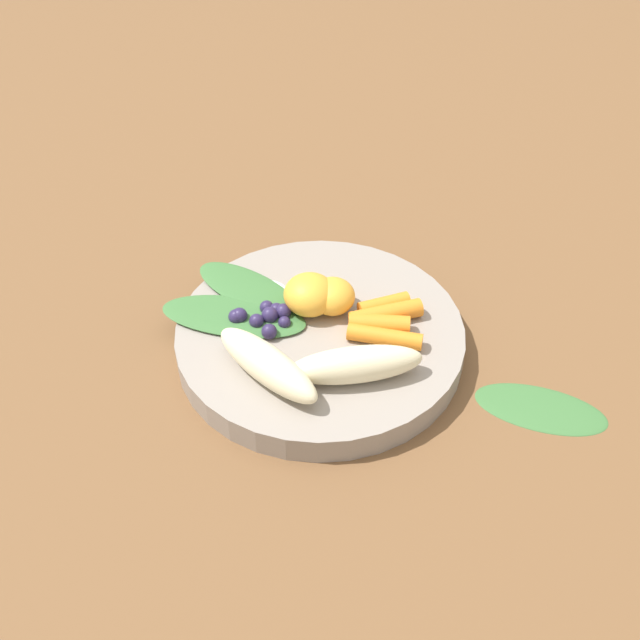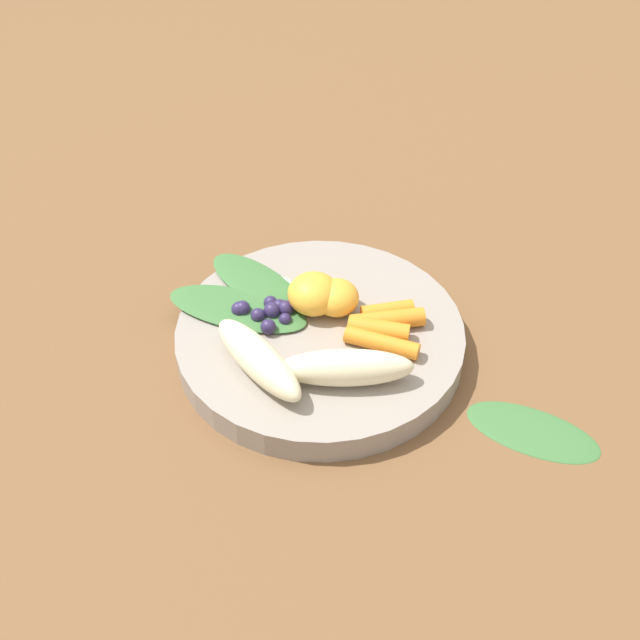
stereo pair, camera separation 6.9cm
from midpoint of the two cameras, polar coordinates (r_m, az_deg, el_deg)
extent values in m
plane|color=brown|center=(0.72, -2.77, -2.17)|extent=(2.40, 2.40, 0.00)
cylinder|color=gray|center=(0.71, -2.80, -1.46)|extent=(0.25, 0.25, 0.02)
ellipsoid|color=beige|center=(0.65, -0.52, -3.33)|extent=(0.11, 0.08, 0.03)
ellipsoid|color=beige|center=(0.65, -6.79, -3.30)|extent=(0.11, 0.07, 0.03)
ellipsoid|color=#F4A833|center=(0.71, -3.54, 1.69)|extent=(0.05, 0.05, 0.03)
ellipsoid|color=#F4A833|center=(0.71, -1.79, 1.54)|extent=(0.04, 0.04, 0.03)
cylinder|color=orange|center=(0.68, 1.71, -1.34)|extent=(0.07, 0.03, 0.01)
cylinder|color=orange|center=(0.69, 1.36, -0.40)|extent=(0.05, 0.03, 0.02)
cylinder|color=orange|center=(0.70, 1.88, 0.29)|extent=(0.06, 0.05, 0.02)
cylinder|color=orange|center=(0.71, 1.78, 0.95)|extent=(0.04, 0.04, 0.01)
sphere|color=#2D234C|center=(0.71, -5.88, 0.58)|extent=(0.01, 0.01, 0.01)
sphere|color=#2D234C|center=(0.70, -5.37, -0.31)|extent=(0.01, 0.01, 0.01)
sphere|color=#2D234C|center=(0.70, -6.39, 0.21)|extent=(0.01, 0.01, 0.01)
sphere|color=#2D234C|center=(0.71, -5.42, 0.49)|extent=(0.01, 0.01, 0.01)
sphere|color=#2D234C|center=(0.71, -8.51, 0.19)|extent=(0.01, 0.01, 0.01)
sphere|color=#2D234C|center=(0.71, -6.62, 0.69)|extent=(0.01, 0.01, 0.01)
sphere|color=#2D234C|center=(0.70, -7.34, -0.21)|extent=(0.01, 0.01, 0.01)
sphere|color=#2D234C|center=(0.69, -6.49, -0.95)|extent=(0.01, 0.01, 0.01)
sphere|color=#2D234C|center=(0.71, -8.76, 0.11)|extent=(0.01, 0.01, 0.01)
cylinder|color=white|center=(0.73, -6.53, 1.64)|extent=(0.04, 0.04, 0.00)
ellipsoid|color=#3D7038|center=(0.74, -7.74, 2.08)|extent=(0.12, 0.07, 0.00)
ellipsoid|color=#3D7038|center=(0.71, -8.90, 0.15)|extent=(0.14, 0.08, 0.00)
ellipsoid|color=#3D7038|center=(0.68, 12.59, -6.18)|extent=(0.11, 0.06, 0.01)
camera|label=1|loc=(0.03, -92.87, -2.65)|focal=45.25mm
camera|label=2|loc=(0.03, 87.13, 2.65)|focal=45.25mm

